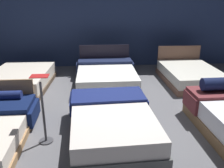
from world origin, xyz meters
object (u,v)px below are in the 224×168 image
bed_1 (112,123)px  bed_3 (20,79)px  bed_5 (190,75)px  price_sign (44,117)px  bed_4 (106,76)px

bed_1 → bed_3: bearing=127.8°
bed_3 → bed_5: 4.70m
bed_1 → bed_5: (2.41, 2.72, -0.04)m
bed_3 → price_sign: 2.99m
bed_4 → price_sign: price_sign is taller
bed_1 → bed_4: bed_4 is taller
bed_3 → bed_5: size_ratio=1.00×
bed_4 → bed_5: bed_4 is taller
bed_4 → bed_5: bearing=-0.1°
bed_1 → bed_3: (-2.30, 2.63, -0.03)m
bed_1 → bed_4: 2.70m
bed_4 → bed_1: bearing=-91.1°
bed_3 → price_sign: bearing=-63.8°
bed_1 → bed_3: bed_1 is taller
bed_1 → price_sign: bearing=-177.4°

